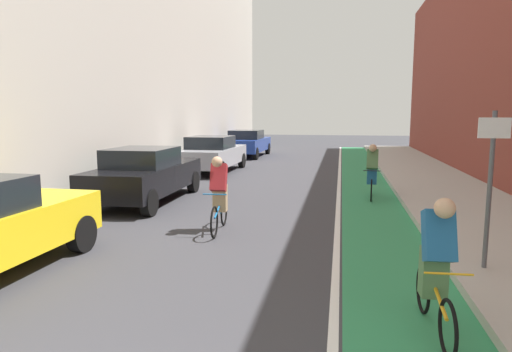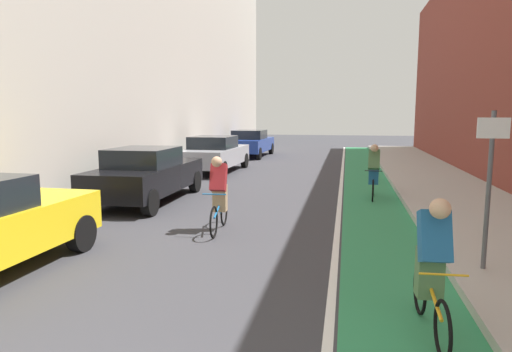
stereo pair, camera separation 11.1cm
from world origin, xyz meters
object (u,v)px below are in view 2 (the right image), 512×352
parked_sedan_blue (250,143)px  cyclist_lead (432,265)px  cyclist_mid (219,192)px  parked_sedan_black (147,174)px  parked_sedan_silver (215,154)px  cyclist_trailing (374,170)px  street_sign_post (490,175)px

parked_sedan_blue → cyclist_lead: 21.30m
parked_sedan_blue → cyclist_mid: 16.75m
parked_sedan_black → cyclist_lead: bearing=-45.3°
parked_sedan_black → parked_sedan_silver: (-0.00, 6.62, 0.00)m
parked_sedan_black → parked_sedan_blue: same height
cyclist_mid → cyclist_trailing: cyclist_mid is taller
parked_sedan_silver → parked_sedan_black: bearing=-90.0°
cyclist_mid → parked_sedan_blue: bearing=99.9°
parked_sedan_blue → parked_sedan_black: bearing=-90.0°
parked_sedan_blue → cyclist_trailing: (6.26, -12.04, 0.06)m
parked_sedan_black → cyclist_lead: 9.13m
street_sign_post → cyclist_lead: bearing=-119.0°
cyclist_trailing → cyclist_lead: bearing=-88.9°
parked_sedan_silver → cyclist_mid: cyclist_mid is taller
parked_sedan_silver → cyclist_lead: 14.60m
cyclist_trailing → street_sign_post: (1.27, -6.26, 0.71)m
parked_sedan_black → cyclist_trailing: 6.51m
parked_sedan_black → street_sign_post: 8.81m
parked_sedan_silver → cyclist_mid: 9.74m
cyclist_trailing → parked_sedan_black: bearing=-164.2°
cyclist_mid → street_sign_post: 5.05m
parked_sedan_blue → street_sign_post: street_sign_post is taller
cyclist_mid → cyclist_trailing: size_ratio=1.00×
parked_sedan_silver → street_sign_post: street_sign_post is taller
street_sign_post → cyclist_mid: bearing=158.7°
cyclist_lead → cyclist_mid: size_ratio=0.98×
parked_sedan_blue → cyclist_trailing: 13.58m
parked_sedan_black → cyclist_mid: 3.94m
cyclist_lead → street_sign_post: size_ratio=0.70×
cyclist_lead → parked_sedan_silver: bearing=116.1°
street_sign_post → parked_sedan_black: bearing=149.2°
parked_sedan_black → cyclist_lead: (6.43, -6.49, 0.02)m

